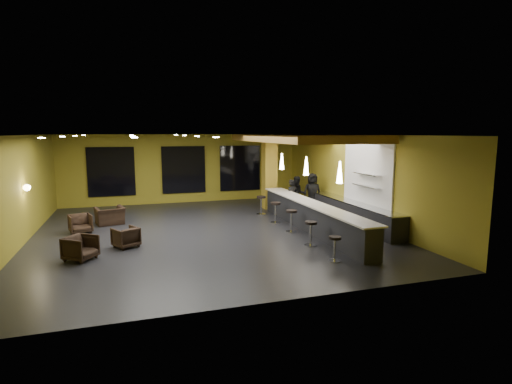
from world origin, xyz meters
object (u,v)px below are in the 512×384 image
object	(u,v)px
bar_stool_0	(335,245)
bar_stool_1	(311,230)
pendant_1	(306,166)
pendant_2	(282,161)
bar_stool_2	(292,218)
staff_a	(292,197)
staff_b	(298,194)
bar_counter	(311,217)
armchair_c	(80,224)
armchair_b	(126,237)
prep_counter	(352,213)
pendant_0	(340,172)
staff_c	(312,192)
armchair_a	(81,248)
bar_stool_4	(261,203)
armchair_d	(110,216)
column	(269,172)
bar_stool_3	(276,210)

from	to	relation	value
bar_stool_0	bar_stool_1	size ratio (longest dim) A/B	0.90
pendant_1	bar_stool_1	size ratio (longest dim) A/B	0.88
pendant_2	bar_stool_2	size ratio (longest dim) A/B	0.86
staff_a	staff_b	xyz separation A→B (m)	(0.40, 0.34, 0.05)
bar_counter	armchair_c	distance (m)	8.36
bar_counter	armchair_b	bearing A→B (deg)	-178.21
staff_b	prep_counter	bearing A→B (deg)	-56.99
staff_b	staff_a	bearing A→B (deg)	-128.22
pendant_1	armchair_b	bearing A→B (deg)	-173.83
prep_counter	pendant_2	world-z (taller)	pendant_2
prep_counter	staff_b	size ratio (longest dim) A/B	3.66
pendant_0	staff_c	xyz separation A→B (m)	(1.60, 5.26, -1.47)
bar_counter	armchair_a	distance (m)	7.81
staff_a	bar_stool_2	size ratio (longest dim) A/B	1.89
pendant_0	staff_b	bearing A→B (deg)	80.37
pendant_0	bar_counter	bearing A→B (deg)	90.00
staff_c	armchair_b	size ratio (longest dim) A/B	2.49
staff_c	bar_stool_4	size ratio (longest dim) A/B	2.15
armchair_d	bar_stool_4	size ratio (longest dim) A/B	1.28
bar_counter	staff_c	world-z (taller)	staff_c
bar_counter	prep_counter	world-z (taller)	bar_counter
column	staff_c	size ratio (longest dim) A/B	1.98
armchair_b	bar_stool_0	world-z (taller)	bar_stool_0
staff_c	bar_stool_0	distance (m)	7.18
armchair_d	bar_stool_4	world-z (taller)	bar_stool_4
staff_b	bar_stool_1	world-z (taller)	staff_b
pendant_1	staff_c	world-z (taller)	pendant_1
staff_c	armchair_b	world-z (taller)	staff_c
staff_a	armchair_a	bearing A→B (deg)	-168.37
armchair_a	bar_stool_3	xyz separation A→B (m)	(6.91, 2.72, 0.19)
bar_stool_3	armchair_a	bearing A→B (deg)	-158.49
armchair_b	bar_stool_1	world-z (taller)	bar_stool_1
staff_c	bar_stool_1	distance (m)	5.68
bar_counter	pendant_1	distance (m)	1.92
armchair_a	bar_stool_0	size ratio (longest dim) A/B	1.07
bar_stool_4	staff_c	bearing A→B (deg)	-1.12
column	pendant_1	world-z (taller)	column
armchair_b	bar_stool_4	bearing A→B (deg)	-177.28
pendant_2	staff_b	world-z (taller)	pendant_2
column	pendant_2	world-z (taller)	column
prep_counter	armchair_b	world-z (taller)	prep_counter
pendant_1	bar_stool_3	size ratio (longest dim) A/B	0.84
armchair_c	bar_counter	bearing A→B (deg)	-31.22
prep_counter	armchair_c	xyz separation A→B (m)	(-10.07, 1.67, -0.09)
pendant_1	armchair_c	xyz separation A→B (m)	(-8.07, 1.67, -2.01)
armchair_c	column	bearing A→B (deg)	0.61
column	staff_b	xyz separation A→B (m)	(0.90, -1.30, -0.93)
pendant_1	armchair_d	world-z (taller)	pendant_1
armchair_b	staff_b	bearing A→B (deg)	176.32
staff_b	armchair_a	distance (m)	9.72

